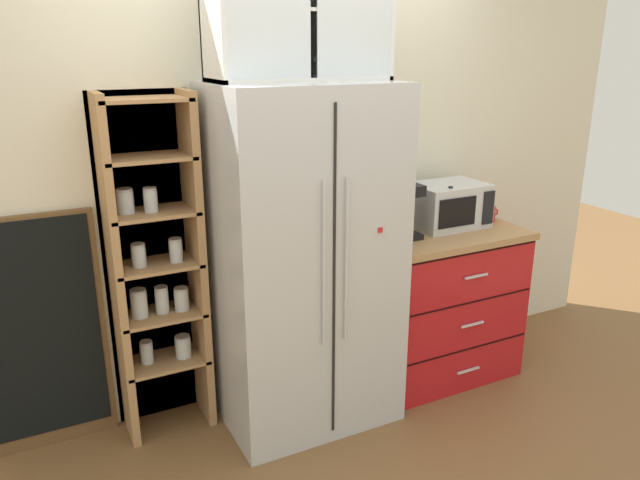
{
  "coord_description": "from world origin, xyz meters",
  "views": [
    {
      "loc": [
        -1.28,
        -2.69,
        1.97
      ],
      "look_at": [
        0.1,
        0.01,
        1.0
      ],
      "focal_mm": 33.89,
      "sensor_mm": 36.0,
      "label": 1
    }
  ],
  "objects_px": {
    "chalkboard_menu": "(42,334)",
    "bottle_green": "(449,212)",
    "coffee_maker": "(400,210)",
    "refrigerator": "(303,259)",
    "bottle_clear": "(442,210)",
    "mug_red": "(489,214)",
    "microwave": "(448,205)",
    "mug_navy": "(437,220)"
  },
  "relations": [
    {
      "from": "coffee_maker",
      "to": "mug_navy",
      "type": "relative_size",
      "value": 2.76
    },
    {
      "from": "coffee_maker",
      "to": "chalkboard_menu",
      "type": "relative_size",
      "value": 0.25
    },
    {
      "from": "mug_navy",
      "to": "bottle_green",
      "type": "relative_size",
      "value": 0.42
    },
    {
      "from": "microwave",
      "to": "coffee_maker",
      "type": "height_order",
      "value": "coffee_maker"
    },
    {
      "from": "microwave",
      "to": "mug_red",
      "type": "bearing_deg",
      "value": -7.34
    },
    {
      "from": "coffee_maker",
      "to": "bottle_green",
      "type": "bearing_deg",
      "value": -10.14
    },
    {
      "from": "coffee_maker",
      "to": "mug_red",
      "type": "xyz_separation_m",
      "value": [
        0.67,
        0.0,
        -0.11
      ]
    },
    {
      "from": "mug_red",
      "to": "refrigerator",
      "type": "bearing_deg",
      "value": -178.16
    },
    {
      "from": "mug_navy",
      "to": "coffee_maker",
      "type": "bearing_deg",
      "value": -170.9
    },
    {
      "from": "microwave",
      "to": "chalkboard_menu",
      "type": "relative_size",
      "value": 0.36
    },
    {
      "from": "refrigerator",
      "to": "mug_red",
      "type": "xyz_separation_m",
      "value": [
        1.3,
        0.04,
        0.08
      ]
    },
    {
      "from": "refrigerator",
      "to": "bottle_clear",
      "type": "relative_size",
      "value": 6.99
    },
    {
      "from": "bottle_green",
      "to": "refrigerator",
      "type": "bearing_deg",
      "value": 178.92
    },
    {
      "from": "coffee_maker",
      "to": "refrigerator",
      "type": "bearing_deg",
      "value": -176.56
    },
    {
      "from": "bottle_green",
      "to": "chalkboard_menu",
      "type": "height_order",
      "value": "chalkboard_menu"
    },
    {
      "from": "mug_red",
      "to": "bottle_clear",
      "type": "height_order",
      "value": "bottle_clear"
    },
    {
      "from": "refrigerator",
      "to": "chalkboard_menu",
      "type": "distance_m",
      "value": 1.35
    },
    {
      "from": "mug_red",
      "to": "bottle_clear",
      "type": "bearing_deg",
      "value": 179.71
    },
    {
      "from": "coffee_maker",
      "to": "mug_navy",
      "type": "height_order",
      "value": "coffee_maker"
    },
    {
      "from": "chalkboard_menu",
      "to": "mug_red",
      "type": "bearing_deg",
      "value": -6.12
    },
    {
      "from": "mug_navy",
      "to": "mug_red",
      "type": "height_order",
      "value": "mug_red"
    },
    {
      "from": "bottle_clear",
      "to": "coffee_maker",
      "type": "bearing_deg",
      "value": -178.91
    },
    {
      "from": "refrigerator",
      "to": "mug_navy",
      "type": "bearing_deg",
      "value": 5.33
    },
    {
      "from": "refrigerator",
      "to": "mug_red",
      "type": "distance_m",
      "value": 1.3
    },
    {
      "from": "refrigerator",
      "to": "coffee_maker",
      "type": "bearing_deg",
      "value": 3.44
    },
    {
      "from": "refrigerator",
      "to": "chalkboard_menu",
      "type": "height_order",
      "value": "refrigerator"
    },
    {
      "from": "mug_red",
      "to": "bottle_green",
      "type": "height_order",
      "value": "bottle_green"
    },
    {
      "from": "bottle_clear",
      "to": "mug_navy",
      "type": "bearing_deg",
      "value": 87.46
    },
    {
      "from": "mug_navy",
      "to": "chalkboard_menu",
      "type": "xyz_separation_m",
      "value": [
        -2.21,
        0.23,
        -0.36
      ]
    },
    {
      "from": "microwave",
      "to": "coffee_maker",
      "type": "distance_m",
      "value": 0.38
    },
    {
      "from": "refrigerator",
      "to": "chalkboard_menu",
      "type": "bearing_deg",
      "value": 166.03
    },
    {
      "from": "mug_navy",
      "to": "refrigerator",
      "type": "bearing_deg",
      "value": -174.67
    },
    {
      "from": "microwave",
      "to": "chalkboard_menu",
      "type": "distance_m",
      "value": 2.34
    },
    {
      "from": "mug_navy",
      "to": "chalkboard_menu",
      "type": "distance_m",
      "value": 2.25
    },
    {
      "from": "bottle_green",
      "to": "bottle_clear",
      "type": "bearing_deg",
      "value": 90.0
    },
    {
      "from": "chalkboard_menu",
      "to": "bottle_green",
      "type": "bearing_deg",
      "value": -8.62
    },
    {
      "from": "refrigerator",
      "to": "bottle_clear",
      "type": "xyz_separation_m",
      "value": [
        0.94,
        0.04,
        0.14
      ]
    },
    {
      "from": "refrigerator",
      "to": "mug_navy",
      "type": "relative_size",
      "value": 16.15
    },
    {
      "from": "refrigerator",
      "to": "coffee_maker",
      "type": "height_order",
      "value": "refrigerator"
    },
    {
      "from": "bottle_green",
      "to": "chalkboard_menu",
      "type": "xyz_separation_m",
      "value": [
        -2.21,
        0.34,
        -0.43
      ]
    },
    {
      "from": "bottle_clear",
      "to": "chalkboard_menu",
      "type": "distance_m",
      "value": 2.27
    },
    {
      "from": "microwave",
      "to": "bottle_green",
      "type": "distance_m",
      "value": 0.12
    }
  ]
}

